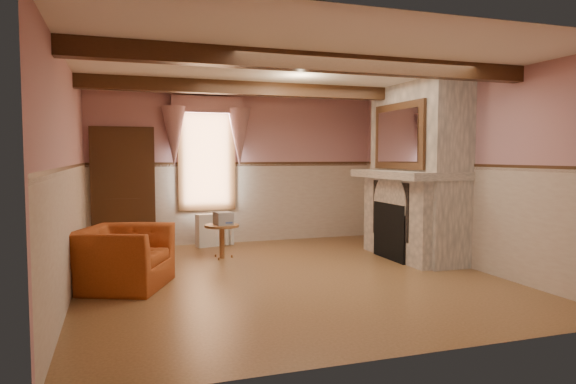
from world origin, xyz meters
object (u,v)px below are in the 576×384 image
object	(u,v)px
bowl	(416,168)
oil_lamp	(389,162)
mantel_clock	(392,164)
side_table	(222,241)
armchair	(122,258)
radiator	(215,230)

from	to	relation	value
bowl	oil_lamp	xyz separation A→B (m)	(0.00, 0.85, 0.10)
bowl	mantel_clock	xyz separation A→B (m)	(0.00, 0.73, 0.06)
side_table	mantel_clock	size ratio (longest dim) A/B	2.32
armchair	side_table	world-z (taller)	armchair
bowl	armchair	bearing A→B (deg)	-176.27
side_table	radiator	distance (m)	1.18
radiator	mantel_clock	size ratio (longest dim) A/B	2.92
bowl	oil_lamp	bearing A→B (deg)	90.00
mantel_clock	oil_lamp	world-z (taller)	oil_lamp
armchair	radiator	xyz separation A→B (m)	(1.64, 2.61, -0.08)
side_table	armchair	bearing A→B (deg)	-137.11
bowl	oil_lamp	distance (m)	0.85
mantel_clock	bowl	bearing A→B (deg)	-90.00
side_table	oil_lamp	xyz separation A→B (m)	(2.85, -0.30, 1.29)
armchair	bowl	xyz separation A→B (m)	(4.40, 0.29, 1.08)
bowl	radiator	bearing A→B (deg)	139.82
side_table	bowl	size ratio (longest dim) A/B	1.67
mantel_clock	oil_lamp	distance (m)	0.12
mantel_clock	radiator	bearing A→B (deg)	149.92
mantel_clock	side_table	bearing A→B (deg)	171.66
side_table	radiator	world-z (taller)	radiator
side_table	mantel_clock	world-z (taller)	mantel_clock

